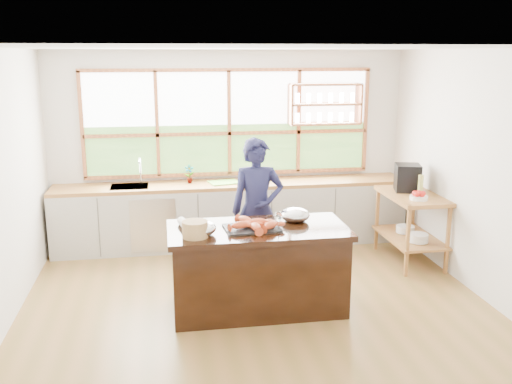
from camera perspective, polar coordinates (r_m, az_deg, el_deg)
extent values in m
plane|color=olive|center=(6.38, -0.13, -10.80)|extent=(5.00, 5.00, 0.00)
cube|color=silver|center=(8.14, -2.69, 4.52)|extent=(5.00, 0.02, 2.70)
cube|color=silver|center=(3.83, 5.33, -6.12)|extent=(5.00, 0.02, 2.70)
cube|color=silver|center=(6.08, -24.07, 0.18)|extent=(0.02, 4.50, 2.70)
cube|color=silver|center=(6.81, 21.13, 1.79)|extent=(0.02, 4.50, 2.70)
cube|color=white|center=(5.81, -0.14, 14.23)|extent=(5.00, 4.50, 0.02)
cube|color=#B26538|center=(8.06, -2.70, 6.94)|extent=(4.05, 0.06, 1.50)
cube|color=white|center=(8.05, -2.74, 9.42)|extent=(3.98, 0.01, 0.75)
cube|color=#295B1E|center=(8.14, -2.69, 4.32)|extent=(3.98, 0.01, 0.70)
cube|color=#B26538|center=(8.18, 6.96, 10.64)|extent=(1.00, 0.28, 0.03)
cube|color=#B26538|center=(8.20, 6.90, 8.72)|extent=(1.00, 0.28, 0.03)
cube|color=#B26538|center=(8.23, 6.84, 6.82)|extent=(1.00, 0.28, 0.03)
cube|color=#B26538|center=(8.07, 3.45, 8.72)|extent=(0.03, 0.28, 0.55)
cube|color=#B26538|center=(8.35, 10.23, 8.70)|extent=(0.03, 0.28, 0.55)
cube|color=#B7B4AC|center=(8.04, -2.36, -2.35)|extent=(4.90, 0.62, 0.85)
cube|color=silver|center=(7.69, -10.24, -3.29)|extent=(0.60, 0.01, 0.72)
cube|color=olive|center=(7.93, -2.39, 0.77)|extent=(4.90, 0.62, 0.05)
cube|color=silver|center=(7.90, -12.51, 0.00)|extent=(0.50, 0.42, 0.16)
cube|color=olive|center=(7.34, 18.63, -4.46)|extent=(0.04, 0.04, 0.90)
cube|color=olive|center=(8.19, 15.40, -2.36)|extent=(0.04, 0.04, 0.90)
cube|color=olive|center=(7.12, 14.91, -4.76)|extent=(0.04, 0.04, 0.90)
cube|color=olive|center=(7.99, 12.01, -2.56)|extent=(0.04, 0.04, 0.90)
cube|color=olive|center=(7.69, 15.12, -4.40)|extent=(0.62, 1.10, 0.03)
cube|color=olive|center=(7.54, 15.38, -0.39)|extent=(0.62, 1.10, 0.05)
cylinder|color=white|center=(7.46, 15.93, -4.47)|extent=(0.24, 0.24, 0.11)
cylinder|color=white|center=(7.80, 14.69, -3.65)|extent=(0.24, 0.24, 0.09)
cube|color=black|center=(6.04, 0.18, -7.94)|extent=(1.77, 0.82, 0.84)
cube|color=black|center=(5.88, 0.18, -3.87)|extent=(1.85, 0.90, 0.06)
imported|color=#171839|center=(6.71, 0.13, -1.81)|extent=(0.64, 0.44, 1.71)
imported|color=slate|center=(7.91, -6.69, 1.80)|extent=(0.14, 0.09, 0.26)
cube|color=#67B13A|center=(7.91, -3.20, 0.97)|extent=(0.46, 0.38, 0.01)
cube|color=black|center=(7.66, 14.91, 1.39)|extent=(0.38, 0.40, 0.35)
cylinder|color=#BFC55E|center=(7.44, 16.13, 0.63)|extent=(0.08, 0.08, 0.27)
cylinder|color=white|center=(7.26, 15.97, -0.56)|extent=(0.22, 0.22, 0.05)
sphere|color=red|center=(7.27, 16.35, -0.16)|extent=(0.07, 0.07, 0.07)
sphere|color=red|center=(7.30, 15.94, -0.08)|extent=(0.07, 0.07, 0.07)
sphere|color=red|center=(7.26, 15.61, -0.13)|extent=(0.07, 0.07, 0.07)
sphere|color=red|center=(7.21, 15.80, -0.24)|extent=(0.07, 0.07, 0.07)
sphere|color=red|center=(7.21, 16.27, -0.26)|extent=(0.07, 0.07, 0.07)
cube|color=black|center=(5.84, -0.42, -3.62)|extent=(0.58, 0.44, 0.02)
ellipsoid|color=#C95F24|center=(5.76, -1.53, -3.36)|extent=(0.23, 0.15, 0.08)
ellipsoid|color=#C95F24|center=(5.85, 0.32, -3.06)|extent=(0.23, 0.14, 0.08)
ellipsoid|color=#C95F24|center=(5.76, 1.50, -3.36)|extent=(0.21, 0.21, 0.08)
ellipsoid|color=#C95F24|center=(5.93, -1.08, -2.85)|extent=(0.18, 0.23, 0.08)
ellipsoid|color=#C95F24|center=(5.69, -0.01, -3.55)|extent=(0.11, 0.22, 0.08)
ellipsoid|color=silver|center=(5.66, -5.55, -3.64)|extent=(0.31, 0.31, 0.15)
ellipsoid|color=silver|center=(6.10, 3.93, -2.31)|extent=(0.31, 0.31, 0.15)
cylinder|color=silver|center=(5.70, 2.26, -4.11)|extent=(0.06, 0.06, 0.01)
cylinder|color=silver|center=(5.68, 2.27, -3.47)|extent=(0.01, 0.01, 0.13)
ellipsoid|color=silver|center=(5.65, 2.28, -2.51)|extent=(0.08, 0.08, 0.10)
cylinder|color=tan|center=(5.58, -6.12, -3.73)|extent=(0.25, 0.25, 0.16)
cylinder|color=white|center=(5.90, -7.21, -3.21)|extent=(0.13, 0.31, 0.08)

